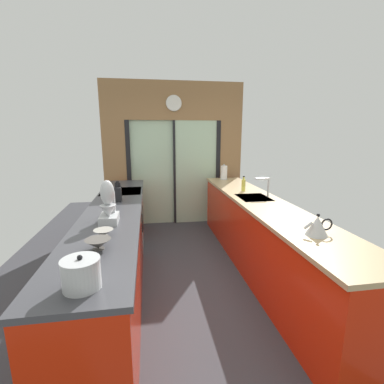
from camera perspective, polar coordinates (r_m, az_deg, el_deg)
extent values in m
cube|color=#38383D|center=(3.91, -0.82, -14.84)|extent=(5.04, 7.60, 0.02)
cube|color=olive|center=(5.30, -3.90, 18.54)|extent=(2.64, 0.08, 0.70)
cube|color=#B2D1AD|center=(5.32, -8.23, 3.83)|extent=(0.80, 0.02, 2.00)
cube|color=#B2D1AD|center=(5.36, 0.82, 4.02)|extent=(0.80, 0.02, 2.00)
cube|color=black|center=(5.31, -12.99, 3.63)|extent=(0.08, 0.10, 2.00)
cube|color=black|center=(5.47, 5.34, 4.14)|extent=(0.08, 0.10, 2.00)
cube|color=black|center=(5.32, -3.69, 3.93)|extent=(0.04, 0.10, 2.00)
cube|color=olive|center=(5.33, -15.67, 3.52)|extent=(0.42, 0.08, 2.00)
cube|color=olive|center=(5.54, 7.85, 4.17)|extent=(0.42, 0.08, 2.00)
cylinder|color=white|center=(5.23, -3.83, 18.07)|extent=(0.27, 0.03, 0.27)
torus|color=beige|center=(5.23, -3.83, 18.07)|extent=(0.29, 0.02, 0.29)
cube|color=red|center=(2.88, -16.90, -15.88)|extent=(0.58, 2.55, 0.88)
cube|color=red|center=(4.92, -13.63, -3.77)|extent=(0.58, 0.65, 0.88)
cube|color=#3D3D42|center=(3.28, -16.01, -3.59)|extent=(0.62, 3.80, 0.04)
cube|color=red|center=(3.69, 14.18, -9.24)|extent=(0.58, 3.80, 0.88)
cube|color=tan|center=(3.55, 14.56, -2.32)|extent=(0.62, 3.80, 0.04)
cube|color=#B7BABC|center=(3.77, 12.77, -1.47)|extent=(0.40, 0.48, 0.05)
cylinder|color=#B7BABC|center=(3.81, 15.67, 0.95)|extent=(0.02, 0.02, 0.26)
cylinder|color=#B7BABC|center=(3.76, 14.53, 2.73)|extent=(0.18, 0.02, 0.02)
cube|color=#B7BABC|center=(4.32, -14.23, -6.05)|extent=(0.58, 0.60, 0.88)
cube|color=black|center=(4.29, -10.31, -5.43)|extent=(0.01, 0.48, 0.28)
cube|color=black|center=(4.20, -14.56, -0.01)|extent=(0.58, 0.60, 0.03)
cylinder|color=#B7BABC|center=(4.03, -10.46, -1.86)|extent=(0.02, 0.04, 0.04)
cylinder|color=#B7BABC|center=(4.21, -10.41, -1.27)|extent=(0.02, 0.04, 0.04)
cylinder|color=#B7BABC|center=(4.38, -10.37, -0.72)|extent=(0.02, 0.04, 0.04)
cylinder|color=#514C47|center=(2.19, -18.97, -11.16)|extent=(0.09, 0.09, 0.01)
cone|color=#514C47|center=(2.18, -19.05, -10.19)|extent=(0.19, 0.19, 0.07)
cylinder|color=gray|center=(2.43, -17.97, -8.76)|extent=(0.07, 0.07, 0.01)
cone|color=gray|center=(2.42, -18.02, -8.08)|extent=(0.16, 0.16, 0.05)
cube|color=black|center=(3.57, -15.21, -0.44)|extent=(0.08, 0.14, 0.18)
cylinder|color=black|center=(3.55, -15.75, 1.37)|extent=(0.02, 0.02, 0.07)
cylinder|color=black|center=(3.55, -15.47, 1.50)|extent=(0.02, 0.02, 0.08)
cylinder|color=black|center=(3.54, -15.18, 1.54)|extent=(0.02, 0.02, 0.09)
cylinder|color=black|center=(3.54, -14.88, 1.38)|extent=(0.02, 0.02, 0.07)
cube|color=#B7BABC|center=(2.76, -16.92, -5.39)|extent=(0.17, 0.26, 0.08)
cube|color=#B7BABC|center=(2.81, -16.84, -2.06)|extent=(0.10, 0.08, 0.20)
ellipsoid|color=#B7BABC|center=(2.68, -17.29, -0.15)|extent=(0.13, 0.12, 0.24)
cone|color=#B7BABC|center=(2.71, -17.11, -3.96)|extent=(0.15, 0.15, 0.13)
cylinder|color=#B7BABC|center=(1.70, -22.14, -15.72)|extent=(0.21, 0.21, 0.16)
cylinder|color=#B7BABC|center=(1.66, -22.39, -13.07)|extent=(0.21, 0.21, 0.01)
sphere|color=black|center=(1.65, -22.43, -12.56)|extent=(0.03, 0.03, 0.03)
cone|color=#B7BABC|center=(2.55, 24.71, -6.46)|extent=(0.19, 0.19, 0.17)
sphere|color=black|center=(2.52, 24.90, -4.42)|extent=(0.03, 0.03, 0.03)
cylinder|color=#B7BABC|center=(2.50, 23.13, -6.47)|extent=(0.08, 0.02, 0.07)
torus|color=black|center=(2.59, 26.35, -6.10)|extent=(0.11, 0.01, 0.11)
cylinder|color=#D1CC4C|center=(4.12, 10.71, 1.39)|extent=(0.06, 0.06, 0.17)
cylinder|color=#D1CC4C|center=(4.11, 10.77, 2.86)|extent=(0.03, 0.03, 0.04)
cylinder|color=black|center=(4.10, 10.79, 3.21)|extent=(0.03, 0.03, 0.01)
cylinder|color=#B7BABC|center=(5.14, 6.64, 2.75)|extent=(0.14, 0.14, 0.01)
cylinder|color=white|center=(5.12, 6.68, 4.15)|extent=(0.12, 0.12, 0.24)
sphere|color=#B7BABC|center=(5.11, 6.72, 5.66)|extent=(0.03, 0.03, 0.03)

